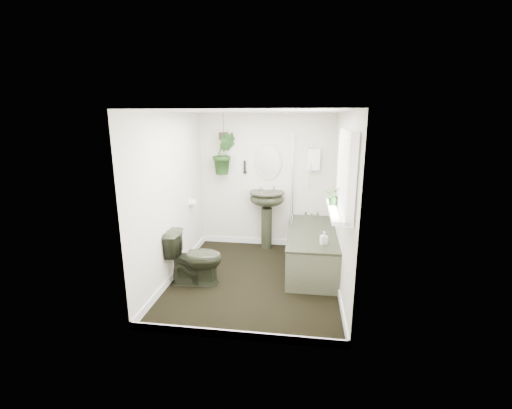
# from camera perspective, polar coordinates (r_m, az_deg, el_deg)

# --- Properties ---
(floor) EXTENTS (2.30, 2.80, 0.02)m
(floor) POSITION_cam_1_polar(r_m,az_deg,el_deg) (4.99, -0.25, -12.32)
(floor) COLOR black
(floor) RESTS_ON ground
(ceiling) EXTENTS (2.30, 2.80, 0.02)m
(ceiling) POSITION_cam_1_polar(r_m,az_deg,el_deg) (4.46, -0.28, 15.41)
(ceiling) COLOR white
(ceiling) RESTS_ON ground
(wall_back) EXTENTS (2.30, 0.02, 2.30)m
(wall_back) POSITION_cam_1_polar(r_m,az_deg,el_deg) (5.95, 1.70, 3.90)
(wall_back) COLOR silver
(wall_back) RESTS_ON ground
(wall_front) EXTENTS (2.30, 0.02, 2.30)m
(wall_front) POSITION_cam_1_polar(r_m,az_deg,el_deg) (3.25, -3.85, -5.02)
(wall_front) COLOR silver
(wall_front) RESTS_ON ground
(wall_left) EXTENTS (0.02, 2.80, 2.30)m
(wall_left) POSITION_cam_1_polar(r_m,az_deg,el_deg) (4.88, -13.86, 1.18)
(wall_left) COLOR silver
(wall_left) RESTS_ON ground
(wall_right) EXTENTS (0.02, 2.80, 2.30)m
(wall_right) POSITION_cam_1_polar(r_m,az_deg,el_deg) (4.57, 14.29, 0.25)
(wall_right) COLOR silver
(wall_right) RESTS_ON ground
(skirting) EXTENTS (2.30, 2.80, 0.10)m
(skirting) POSITION_cam_1_polar(r_m,az_deg,el_deg) (4.96, -0.25, -11.70)
(skirting) COLOR white
(skirting) RESTS_ON floor
(bathtub) EXTENTS (0.72, 1.72, 0.58)m
(bathtub) POSITION_cam_1_polar(r_m,az_deg,el_deg) (5.28, 9.24, -7.38)
(bathtub) COLOR black
(bathtub) RESTS_ON floor
(bath_screen) EXTENTS (0.04, 0.72, 1.40)m
(bath_screen) POSITION_cam_1_polar(r_m,az_deg,el_deg) (5.49, 6.11, 4.31)
(bath_screen) COLOR silver
(bath_screen) RESTS_ON bathtub
(shower_box) EXTENTS (0.20, 0.10, 0.35)m
(shower_box) POSITION_cam_1_polar(r_m,az_deg,el_deg) (5.79, 9.60, 7.42)
(shower_box) COLOR white
(shower_box) RESTS_ON wall_back
(oval_mirror) EXTENTS (0.46, 0.03, 0.62)m
(oval_mirror) POSITION_cam_1_polar(r_m,az_deg,el_deg) (5.86, 2.02, 7.19)
(oval_mirror) COLOR #C1B29C
(oval_mirror) RESTS_ON wall_back
(wall_sconce) EXTENTS (0.04, 0.04, 0.22)m
(wall_sconce) POSITION_cam_1_polar(r_m,az_deg,el_deg) (5.92, -1.88, 6.29)
(wall_sconce) COLOR black
(wall_sconce) RESTS_ON wall_back
(toilet_roll_holder) EXTENTS (0.11, 0.11, 0.11)m
(toilet_roll_holder) POSITION_cam_1_polar(r_m,az_deg,el_deg) (5.56, -10.49, 0.28)
(toilet_roll_holder) COLOR white
(toilet_roll_holder) RESTS_ON wall_left
(window_recess) EXTENTS (0.08, 1.00, 0.90)m
(window_recess) POSITION_cam_1_polar(r_m,az_deg,el_deg) (3.78, 14.78, 5.10)
(window_recess) COLOR white
(window_recess) RESTS_ON wall_right
(window_sill) EXTENTS (0.18, 1.00, 0.04)m
(window_sill) POSITION_cam_1_polar(r_m,az_deg,el_deg) (3.86, 13.35, -1.02)
(window_sill) COLOR white
(window_sill) RESTS_ON wall_right
(window_blinds) EXTENTS (0.01, 0.86, 0.76)m
(window_blinds) POSITION_cam_1_polar(r_m,az_deg,el_deg) (3.78, 14.10, 5.13)
(window_blinds) COLOR white
(window_blinds) RESTS_ON wall_right
(toilet) EXTENTS (0.77, 0.48, 0.75)m
(toilet) POSITION_cam_1_polar(r_m,az_deg,el_deg) (4.79, -10.15, -8.67)
(toilet) COLOR black
(toilet) RESTS_ON floor
(pedestal_sink) EXTENTS (0.69, 0.62, 1.01)m
(pedestal_sink) POSITION_cam_1_polar(r_m,az_deg,el_deg) (5.92, 1.78, -2.57)
(pedestal_sink) COLOR black
(pedestal_sink) RESTS_ON floor
(sill_plant) EXTENTS (0.24, 0.23, 0.21)m
(sill_plant) POSITION_cam_1_polar(r_m,az_deg,el_deg) (4.02, 12.96, 1.46)
(sill_plant) COLOR black
(sill_plant) RESTS_ON window_sill
(hanging_plant) EXTENTS (0.46, 0.41, 0.70)m
(hanging_plant) POSITION_cam_1_polar(r_m,az_deg,el_deg) (5.85, -5.35, 8.44)
(hanging_plant) COLOR black
(hanging_plant) RESTS_ON ceiling
(soap_bottle) EXTENTS (0.11, 0.11, 0.18)m
(soap_bottle) POSITION_cam_1_polar(r_m,az_deg,el_deg) (4.66, 11.23, -5.48)
(soap_bottle) COLOR black
(soap_bottle) RESTS_ON bathtub
(hanging_pot) EXTENTS (0.16, 0.16, 0.12)m
(hanging_pot) POSITION_cam_1_polar(r_m,az_deg,el_deg) (5.83, -5.42, 11.29)
(hanging_pot) COLOR #2F241F
(hanging_pot) RESTS_ON ceiling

